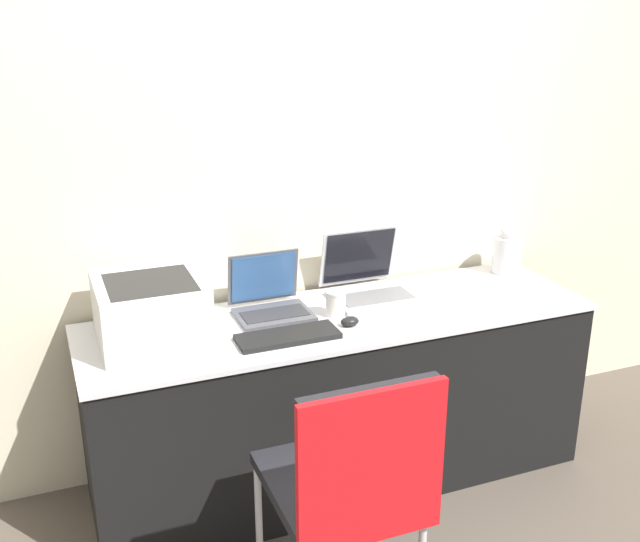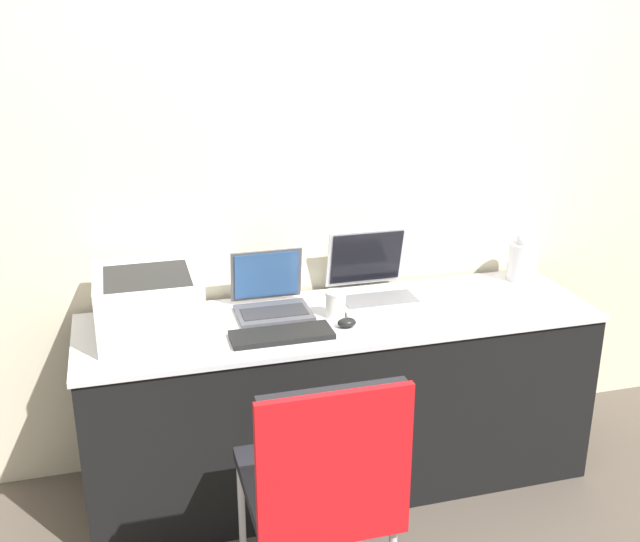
% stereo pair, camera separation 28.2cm
% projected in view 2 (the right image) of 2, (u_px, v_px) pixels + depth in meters
% --- Properties ---
extents(ground_plane, '(14.00, 14.00, 0.00)m').
position_uv_depth(ground_plane, '(360.00, 517.00, 2.87)').
color(ground_plane, brown).
extents(wall_back, '(8.00, 0.05, 2.60)m').
position_uv_depth(wall_back, '(317.00, 151.00, 2.99)').
color(wall_back, beige).
rests_on(wall_back, ground_plane).
extents(table, '(1.99, 0.58, 0.73)m').
position_uv_depth(table, '(340.00, 399.00, 3.00)').
color(table, black).
rests_on(table, ground_plane).
extents(printer, '(0.37, 0.38, 0.23)m').
position_uv_depth(printer, '(148.00, 301.00, 2.68)').
color(printer, silver).
rests_on(printer, table).
extents(laptop_left, '(0.28, 0.25, 0.23)m').
position_uv_depth(laptop_left, '(271.00, 299.00, 2.90)').
color(laptop_left, '#4C4C51').
rests_on(laptop_left, table).
extents(laptop_right, '(0.33, 0.31, 0.26)m').
position_uv_depth(laptop_right, '(374.00, 284.00, 3.03)').
color(laptop_right, '#B7B7BC').
rests_on(laptop_right, table).
extents(external_keyboard, '(0.37, 0.14, 0.02)m').
position_uv_depth(external_keyboard, '(282.00, 335.00, 2.68)').
color(external_keyboard, black).
rests_on(external_keyboard, table).
extents(coffee_cup, '(0.08, 0.08, 0.10)m').
position_uv_depth(coffee_cup, '(335.00, 304.00, 2.85)').
color(coffee_cup, white).
rests_on(coffee_cup, table).
extents(mouse, '(0.07, 0.05, 0.04)m').
position_uv_depth(mouse, '(347.00, 323.00, 2.77)').
color(mouse, black).
rests_on(mouse, table).
extents(metal_pitcher, '(0.12, 0.12, 0.21)m').
position_uv_depth(metal_pitcher, '(522.00, 259.00, 3.22)').
color(metal_pitcher, silver).
rests_on(metal_pitcher, table).
extents(chair, '(0.43, 0.50, 0.91)m').
position_uv_depth(chair, '(323.00, 478.00, 2.15)').
color(chair, black).
rests_on(chair, ground_plane).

